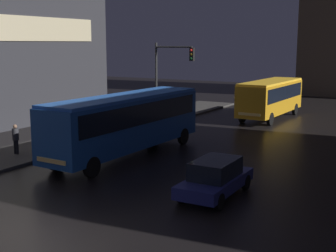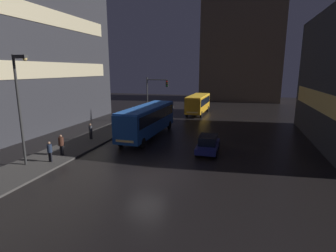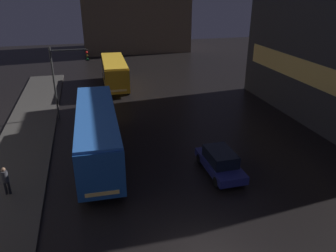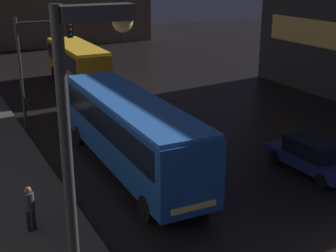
{
  "view_description": "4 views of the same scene",
  "coord_description": "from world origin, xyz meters",
  "px_view_note": "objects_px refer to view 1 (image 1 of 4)",
  "views": [
    {
      "loc": [
        11.02,
        -10.2,
        6.22
      ],
      "look_at": [
        -2.03,
        12.12,
        1.6
      ],
      "focal_mm": 50.0,
      "sensor_mm": 36.0,
      "label": 1
    },
    {
      "loc": [
        6.15,
        -15.98,
        7.27
      ],
      "look_at": [
        -1.46,
        10.56,
        1.33
      ],
      "focal_mm": 28.0,
      "sensor_mm": 36.0,
      "label": 2
    },
    {
      "loc": [
        -4.08,
        -9.59,
        10.76
      ],
      "look_at": [
        0.98,
        10.37,
        1.91
      ],
      "focal_mm": 35.0,
      "sensor_mm": 36.0,
      "label": 3
    },
    {
      "loc": [
        -11.31,
        -7.38,
        8.82
      ],
      "look_at": [
        -1.21,
        11.88,
        1.34
      ],
      "focal_mm": 50.0,
      "sensor_mm": 36.0,
      "label": 4
    }
  ],
  "objects_px": {
    "bus_near": "(126,119)",
    "car_taxi": "(215,177)",
    "pedestrian_far": "(16,137)",
    "traffic_light_main": "(169,72)",
    "bus_far": "(271,95)"
  },
  "relations": [
    {
      "from": "bus_near",
      "to": "car_taxi",
      "type": "xyz_separation_m",
      "value": [
        7.14,
        -3.83,
        -1.31
      ]
    },
    {
      "from": "car_taxi",
      "to": "pedestrian_far",
      "type": "bearing_deg",
      "value": -3.46
    },
    {
      "from": "car_taxi",
      "to": "bus_near",
      "type": "bearing_deg",
      "value": -29.03
    },
    {
      "from": "bus_near",
      "to": "pedestrian_far",
      "type": "bearing_deg",
      "value": 33.65
    },
    {
      "from": "bus_near",
      "to": "car_taxi",
      "type": "bearing_deg",
      "value": 153.08
    },
    {
      "from": "traffic_light_main",
      "to": "pedestrian_far",
      "type": "bearing_deg",
      "value": -105.72
    },
    {
      "from": "car_taxi",
      "to": "pedestrian_far",
      "type": "relative_size",
      "value": 2.59
    },
    {
      "from": "bus_near",
      "to": "pedestrian_far",
      "type": "height_order",
      "value": "bus_near"
    },
    {
      "from": "bus_far",
      "to": "car_taxi",
      "type": "bearing_deg",
      "value": 103.59
    },
    {
      "from": "car_taxi",
      "to": "traffic_light_main",
      "type": "bearing_deg",
      "value": -53.27
    },
    {
      "from": "bus_far",
      "to": "car_taxi",
      "type": "distance_m",
      "value": 20.95
    },
    {
      "from": "pedestrian_far",
      "to": "bus_far",
      "type": "bearing_deg",
      "value": 101.02
    },
    {
      "from": "bus_near",
      "to": "pedestrian_far",
      "type": "xyz_separation_m",
      "value": [
        -5.15,
        -3.26,
        -0.97
      ]
    },
    {
      "from": "bus_near",
      "to": "traffic_light_main",
      "type": "height_order",
      "value": "traffic_light_main"
    },
    {
      "from": "bus_near",
      "to": "bus_far",
      "type": "relative_size",
      "value": 1.25
    }
  ]
}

